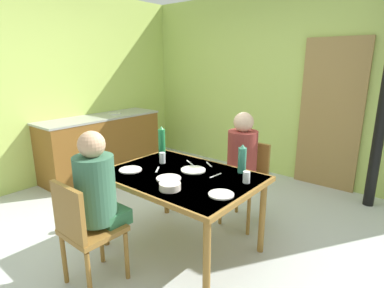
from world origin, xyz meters
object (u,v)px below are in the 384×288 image
(chair_far_diner, at_px, (247,178))
(water_bottle_green_near, at_px, (162,141))
(person_near_diner, at_px, (97,187))
(dining_table, at_px, (181,182))
(person_far_diner, at_px, (241,155))
(serving_bowl_center, at_px, (170,186))
(chair_near_diner, at_px, (84,228))
(kitchen_counter, at_px, (102,145))
(water_bottle_green_far, at_px, (242,159))

(chair_far_diner, height_order, water_bottle_green_near, water_bottle_green_near)
(person_near_diner, bearing_deg, dining_table, 71.85)
(person_far_diner, height_order, serving_bowl_center, person_far_diner)
(person_near_diner, xyz_separation_m, serving_bowl_center, (0.38, 0.40, -0.02))
(chair_far_diner, distance_m, serving_bowl_center, 1.17)
(chair_far_diner, height_order, person_far_diner, person_far_diner)
(dining_table, height_order, person_far_diner, person_far_diner)
(chair_near_diner, bearing_deg, chair_far_diner, 75.82)
(kitchen_counter, relative_size, water_bottle_green_near, 6.04)
(dining_table, relative_size, chair_near_diner, 1.53)
(chair_far_diner, distance_m, person_near_diner, 1.63)
(person_far_diner, bearing_deg, person_near_diner, 73.22)
(dining_table, distance_m, person_near_diner, 0.75)
(person_far_diner, relative_size, water_bottle_green_far, 2.93)
(dining_table, height_order, water_bottle_green_near, water_bottle_green_near)
(chair_far_diner, xyz_separation_m, water_bottle_green_near, (-0.76, -0.51, 0.38))
(dining_table, distance_m, chair_far_diner, 0.88)
(water_bottle_green_far, bearing_deg, kitchen_counter, 172.37)
(person_near_diner, height_order, person_far_diner, same)
(person_far_diner, relative_size, water_bottle_green_near, 2.49)
(water_bottle_green_far, bearing_deg, person_near_diner, -119.18)
(chair_far_diner, relative_size, person_near_diner, 1.13)
(chair_near_diner, distance_m, water_bottle_green_far, 1.42)
(water_bottle_green_near, bearing_deg, serving_bowl_center, -41.57)
(chair_far_diner, bearing_deg, chair_near_diner, 75.82)
(kitchen_counter, height_order, water_bottle_green_far, water_bottle_green_far)
(dining_table, height_order, person_near_diner, person_near_diner)
(chair_near_diner, xyz_separation_m, serving_bowl_center, (0.38, 0.54, 0.26))
(chair_far_diner, distance_m, water_bottle_green_far, 0.60)
(chair_far_diner, bearing_deg, person_near_diner, 74.63)
(dining_table, bearing_deg, chair_far_diner, 77.01)
(chair_near_diner, bearing_deg, water_bottle_green_near, 105.96)
(kitchen_counter, distance_m, water_bottle_green_near, 1.83)
(chair_far_diner, bearing_deg, water_bottle_green_far, 112.69)
(kitchen_counter, height_order, person_near_diner, person_near_diner)
(chair_near_diner, relative_size, serving_bowl_center, 5.12)
(chair_near_diner, bearing_deg, dining_table, 74.65)
(chair_near_diner, distance_m, chair_far_diner, 1.73)
(person_near_diner, height_order, water_bottle_green_far, person_near_diner)
(serving_bowl_center, bearing_deg, kitchen_counter, 156.69)
(dining_table, distance_m, water_bottle_green_far, 0.58)
(kitchen_counter, relative_size, person_near_diner, 2.43)
(water_bottle_green_far, relative_size, serving_bowl_center, 1.55)
(chair_far_diner, relative_size, water_bottle_green_far, 3.31)
(dining_table, bearing_deg, serving_bowl_center, -63.98)
(kitchen_counter, bearing_deg, serving_bowl_center, -23.31)
(dining_table, height_order, chair_far_diner, chair_far_diner)
(dining_table, distance_m, person_far_diner, 0.74)
(dining_table, xyz_separation_m, person_far_diner, (0.19, 0.70, 0.12))
(dining_table, relative_size, water_bottle_green_near, 4.31)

